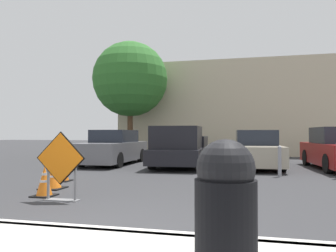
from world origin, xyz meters
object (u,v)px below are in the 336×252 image
at_px(road_closed_sign, 61,164).
at_px(traffic_cone_third, 63,169).
at_px(pickup_truck, 180,148).
at_px(traffic_cone_nearest, 44,182).
at_px(parked_car_nearest, 114,148).
at_px(bollard_nearest, 280,160).
at_px(trash_bin, 226,211).
at_px(traffic_cone_second, 53,177).
at_px(parked_car_second, 256,150).

relative_size(road_closed_sign, traffic_cone_third, 2.01).
bearing_deg(pickup_truck, traffic_cone_nearest, 74.16).
distance_m(parked_car_nearest, bollard_nearest, 7.20).
distance_m(pickup_truck, trash_bin, 10.80).
xyz_separation_m(traffic_cone_second, traffic_cone_third, (-0.43, 1.19, 0.05)).
distance_m(road_closed_sign, bollard_nearest, 6.69).
height_order(parked_car_nearest, parked_car_second, parked_car_nearest).
bearing_deg(traffic_cone_nearest, parked_car_second, 57.62).
xyz_separation_m(traffic_cone_nearest, bollard_nearest, (5.24, 4.45, 0.20)).
xyz_separation_m(traffic_cone_third, parked_car_nearest, (-0.60, 5.14, 0.36)).
relative_size(traffic_cone_nearest, pickup_truck, 0.12).
height_order(traffic_cone_nearest, traffic_cone_second, traffic_cone_nearest).
height_order(parked_car_nearest, bollard_nearest, parked_car_nearest).
bearing_deg(bollard_nearest, pickup_truck, 145.59).
height_order(parked_car_nearest, trash_bin, parked_car_nearest).
xyz_separation_m(traffic_cone_third, parked_car_second, (5.42, 5.21, 0.35)).
relative_size(traffic_cone_third, bollard_nearest, 0.71).
height_order(trash_bin, bollard_nearest, trash_bin).
distance_m(traffic_cone_nearest, trash_bin, 5.41).
bearing_deg(parked_car_nearest, traffic_cone_nearest, 100.74).
xyz_separation_m(trash_bin, bollard_nearest, (1.23, 8.07, -0.22)).
bearing_deg(traffic_cone_third, traffic_cone_nearest, -69.19).
distance_m(traffic_cone_nearest, bollard_nearest, 6.88).
bearing_deg(pickup_truck, parked_car_nearest, -8.51).
bearing_deg(traffic_cone_third, parked_car_second, 43.83).
bearing_deg(pickup_truck, bollard_nearest, 143.02).
bearing_deg(traffic_cone_nearest, trash_bin, -42.07).
distance_m(road_closed_sign, traffic_cone_nearest, 0.81).
relative_size(road_closed_sign, trash_bin, 1.20).
distance_m(traffic_cone_second, parked_car_nearest, 6.43).
bearing_deg(road_closed_sign, bollard_nearest, 46.02).
xyz_separation_m(traffic_cone_nearest, pickup_truck, (1.63, 6.92, 0.42)).
height_order(traffic_cone_third, parked_car_nearest, parked_car_nearest).
height_order(parked_car_second, bollard_nearest, parked_car_second).
relative_size(traffic_cone_nearest, traffic_cone_third, 0.94).
xyz_separation_m(road_closed_sign, traffic_cone_second, (-0.96, 1.26, -0.44)).
height_order(traffic_cone_second, pickup_truck, pickup_truck).
height_order(road_closed_sign, traffic_cone_third, road_closed_sign).
distance_m(traffic_cone_second, bollard_nearest, 6.64).
xyz_separation_m(traffic_cone_second, parked_car_second, (4.99, 6.40, 0.39)).
bearing_deg(traffic_cone_third, trash_bin, -49.93).
xyz_separation_m(road_closed_sign, pickup_truck, (1.03, 7.28, -0.00)).
bearing_deg(parked_car_nearest, bollard_nearest, 157.03).
bearing_deg(traffic_cone_nearest, parked_car_nearest, 100.94).
xyz_separation_m(pickup_truck, trash_bin, (2.37, -10.54, -0.00)).
bearing_deg(bollard_nearest, traffic_cone_nearest, -139.64).
distance_m(road_closed_sign, pickup_truck, 7.35).
distance_m(road_closed_sign, traffic_cone_third, 2.85).
bearing_deg(parked_car_nearest, road_closed_sign, 104.53).
distance_m(road_closed_sign, parked_car_nearest, 7.85).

